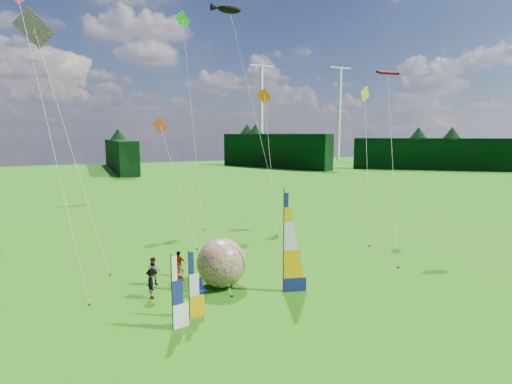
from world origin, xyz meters
name	(u,v)px	position (x,y,z in m)	size (l,w,h in m)	color
ground	(309,314)	(0.00, 0.00, 0.00)	(220.00, 220.00, 0.00)	#387110
treeline_ring	(310,234)	(0.00, 0.00, 4.00)	(210.00, 210.00, 8.00)	black
turbine_left	(339,115)	(70.00, 95.00, 15.00)	(8.00, 1.20, 30.00)	silver
turbine_right	(261,114)	(45.00, 102.00, 15.00)	(8.00, 1.20, 30.00)	silver
feather_banner_main	(284,244)	(0.13, 2.88, 2.77)	(1.48, 0.10, 5.54)	navy
side_banner_left	(189,286)	(-5.36, 1.91, 1.62)	(0.91, 0.10, 3.23)	#FFA700
side_banner_far	(172,294)	(-6.34, 1.09, 1.69)	(1.00, 0.10, 3.38)	white
bol_inflatable	(221,263)	(-2.64, 5.13, 1.40)	(2.79, 2.79, 2.79)	navy
spectator_a	(180,276)	(-4.94, 5.61, 0.78)	(0.57, 0.37, 1.55)	#66594C
spectator_b	(154,272)	(-6.13, 6.83, 0.83)	(0.81, 0.40, 1.66)	#66594C
spectator_c	(152,284)	(-6.55, 5.04, 0.81)	(1.05, 0.39, 1.62)	#66594C
spectator_d	(179,264)	(-4.48, 7.74, 0.79)	(0.92, 0.38, 1.57)	#66594C
camp_chair	(200,289)	(-4.26, 3.94, 0.52)	(0.61, 0.61, 1.05)	#060845
kite_whale	(254,103)	(5.94, 19.87, 11.56)	(3.43, 14.90, 23.12)	black
kite_rainbow_delta	(70,132)	(-10.08, 12.26, 8.72)	(7.57, 9.46, 17.45)	#EF3409
kite_parafoil	(393,148)	(11.17, 6.83, 7.61)	(7.98, 10.30, 15.21)	#A7000C
small_kite_red	(177,175)	(-2.32, 16.98, 5.31)	(3.26, 10.84, 10.62)	#F03E1E
small_kite_orange	(270,153)	(6.60, 17.68, 6.85)	(4.82, 9.80, 13.71)	#E45700
small_kite_yellow	(367,157)	(12.38, 11.04, 6.70)	(6.15, 8.19, 13.39)	yellow
small_kite_pink	(51,130)	(-10.95, 8.15, 8.81)	(5.00, 7.81, 17.63)	#F23873
small_kite_green	(192,109)	(0.90, 23.64, 11.12)	(3.93, 12.85, 22.23)	#18CD19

